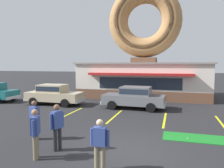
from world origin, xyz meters
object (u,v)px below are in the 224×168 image
at_px(golf_ball, 188,138).
at_px(car_grey, 134,97).
at_px(pedestrian_hooded_kid, 100,143).
at_px(pedestrian_blue_sweater_man, 57,125).
at_px(trash_bin, 204,97).
at_px(pedestrian_clipboard_woman, 35,131).
at_px(pedestrian_leather_jacket_man, 35,118).
at_px(car_champagne, 54,94).

height_order(golf_ball, car_grey, car_grey).
bearing_deg(pedestrian_hooded_kid, pedestrian_blue_sweater_man, 153.18).
bearing_deg(trash_bin, pedestrian_hooded_kid, -108.93).
relative_size(pedestrian_hooded_kid, pedestrian_clipboard_woman, 0.92).
relative_size(golf_ball, pedestrian_clipboard_woman, 0.02).
distance_m(pedestrian_blue_sweater_man, pedestrian_hooded_kid, 2.27).
bearing_deg(trash_bin, car_grey, -144.29).
relative_size(golf_ball, pedestrian_blue_sweater_man, 0.02).
xyz_separation_m(car_grey, trash_bin, (5.13, 3.69, -0.37)).
bearing_deg(pedestrian_leather_jacket_man, trash_bin, 54.49).
relative_size(pedestrian_blue_sweater_man, pedestrian_hooded_kid, 1.10).
bearing_deg(car_grey, pedestrian_leather_jacket_man, -111.03).
height_order(pedestrian_blue_sweater_man, trash_bin, pedestrian_blue_sweater_man).
distance_m(car_grey, trash_bin, 6.33).
xyz_separation_m(car_grey, pedestrian_blue_sweater_man, (-1.39, -8.39, 0.10)).
bearing_deg(trash_bin, pedestrian_leather_jacket_man, -125.51).
height_order(pedestrian_blue_sweater_man, pedestrian_hooded_kid, pedestrian_blue_sweater_man).
distance_m(pedestrian_blue_sweater_man, trash_bin, 13.74).
bearing_deg(pedestrian_hooded_kid, trash_bin, 71.07).
bearing_deg(golf_ball, pedestrian_hooded_kid, -126.85).
relative_size(car_grey, pedestrian_clipboard_woman, 2.71).
bearing_deg(car_grey, trash_bin, 35.71).
xyz_separation_m(car_champagne, trash_bin, (11.59, 3.83, -0.37)).
bearing_deg(trash_bin, car_champagne, -161.73).
bearing_deg(car_champagne, car_grey, 1.21).
xyz_separation_m(pedestrian_blue_sweater_man, trash_bin, (6.52, 12.08, -0.47)).
relative_size(pedestrian_blue_sweater_man, pedestrian_leather_jacket_man, 1.04).
distance_m(pedestrian_hooded_kid, pedestrian_leather_jacket_man, 4.00).
bearing_deg(pedestrian_blue_sweater_man, trash_bin, 61.63).
xyz_separation_m(car_grey, pedestrian_hooded_kid, (0.64, -9.42, -0.01)).
distance_m(golf_ball, pedestrian_hooded_kid, 4.59).
distance_m(pedestrian_blue_sweater_man, pedestrian_leather_jacket_man, 1.72).
distance_m(car_champagne, pedestrian_clipboard_woman, 10.26).
height_order(pedestrian_blue_sweater_man, pedestrian_leather_jacket_man, pedestrian_blue_sweater_man).
distance_m(golf_ball, car_champagne, 11.35).
bearing_deg(pedestrian_blue_sweater_man, car_champagne, 121.55).
distance_m(car_champagne, car_grey, 6.46).
distance_m(pedestrian_hooded_kid, pedestrian_clipboard_woman, 2.36).
distance_m(golf_ball, pedestrian_leather_jacket_man, 6.57).
distance_m(golf_ball, pedestrian_blue_sweater_man, 5.47).
height_order(car_champagne, car_grey, same).
relative_size(pedestrian_leather_jacket_man, trash_bin, 1.72).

